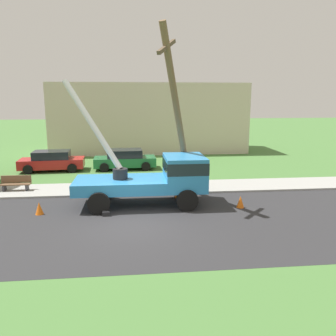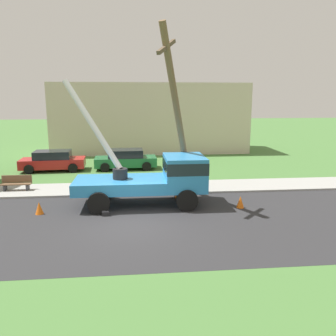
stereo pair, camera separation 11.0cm
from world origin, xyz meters
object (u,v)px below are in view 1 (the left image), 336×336
object	(u,v)px
parked_sedan_green	(125,159)
park_bench	(16,184)
utility_truck	(158,176)
parked_sedan_red	(52,161)
traffic_cone_curbside	(178,192)
leaning_utility_pole	(178,115)
traffic_cone_ahead	(240,202)
traffic_cone_behind	(39,208)

from	to	relation	value
parked_sedan_green	park_bench	distance (m)	8.15
utility_truck	parked_sedan_red	bearing A→B (deg)	128.78
traffic_cone_curbside	parked_sedan_red	xyz separation A→B (m)	(-7.96, 7.60, 0.43)
leaning_utility_pole	traffic_cone_ahead	bearing A→B (deg)	-30.27
traffic_cone_ahead	traffic_cone_curbside	size ratio (longest dim) A/B	1.00
traffic_cone_behind	traffic_cone_ahead	bearing A→B (deg)	0.04
traffic_cone_curbside	park_bench	size ratio (longest dim) A/B	0.35
utility_truck	parked_sedan_green	xyz separation A→B (m)	(-1.74, 8.65, -0.70)
parked_sedan_red	utility_truck	bearing A→B (deg)	-51.22
utility_truck	traffic_cone_ahead	xyz separation A→B (m)	(3.82, -0.99, -1.13)
traffic_cone_curbside	leaning_utility_pole	bearing A→B (deg)	-104.11
traffic_cone_curbside	park_bench	world-z (taller)	park_bench
traffic_cone_behind	park_bench	xyz separation A→B (m)	(-2.24, 3.98, 0.18)
leaning_utility_pole	traffic_cone_ahead	size ratio (longest dim) A/B	14.96
traffic_cone_curbside	park_bench	bearing A→B (deg)	166.71
traffic_cone_curbside	parked_sedan_green	size ratio (longest dim) A/B	0.13
utility_truck	park_bench	bearing A→B (deg)	158.53
traffic_cone_curbside	parked_sedan_green	world-z (taller)	parked_sedan_green
utility_truck	traffic_cone_curbside	size ratio (longest dim) A/B	12.09
parked_sedan_red	park_bench	bearing A→B (deg)	-97.55
traffic_cone_behind	parked_sedan_green	size ratio (longest dim) A/B	0.13
traffic_cone_behind	leaning_utility_pole	bearing A→B (deg)	14.35
traffic_cone_behind	parked_sedan_red	bearing A→B (deg)	98.97
parked_sedan_red	parked_sedan_green	size ratio (longest dim) A/B	1.01
traffic_cone_ahead	parked_sedan_red	distance (m)	14.31
traffic_cone_ahead	parked_sedan_green	world-z (taller)	parked_sedan_green
traffic_cone_ahead	traffic_cone_behind	distance (m)	9.17
park_bench	parked_sedan_green	bearing A→B (deg)	44.09
utility_truck	park_bench	distance (m)	8.21
utility_truck	leaning_utility_pole	distance (m)	3.11
traffic_cone_ahead	traffic_cone_behind	size ratio (longest dim) A/B	1.00
leaning_utility_pole	traffic_cone_behind	xyz separation A→B (m)	(-6.39, -1.63, -3.99)
traffic_cone_ahead	traffic_cone_curbside	bearing A→B (deg)	144.69
traffic_cone_curbside	parked_sedan_green	bearing A→B (deg)	110.26
parked_sedan_red	traffic_cone_curbside	bearing A→B (deg)	-43.65
leaning_utility_pole	utility_truck	bearing A→B (deg)	-148.49
traffic_cone_ahead	parked_sedan_green	xyz separation A→B (m)	(-5.56, 9.64, 0.43)
utility_truck	leaning_utility_pole	xyz separation A→B (m)	(1.04, 0.64, 2.87)
utility_truck	traffic_cone_ahead	distance (m)	4.11
leaning_utility_pole	parked_sedan_red	world-z (taller)	leaning_utility_pole
leaning_utility_pole	traffic_cone_curbside	xyz separation A→B (m)	(0.07, 0.30, -3.99)
leaning_utility_pole	parked_sedan_green	bearing A→B (deg)	109.10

